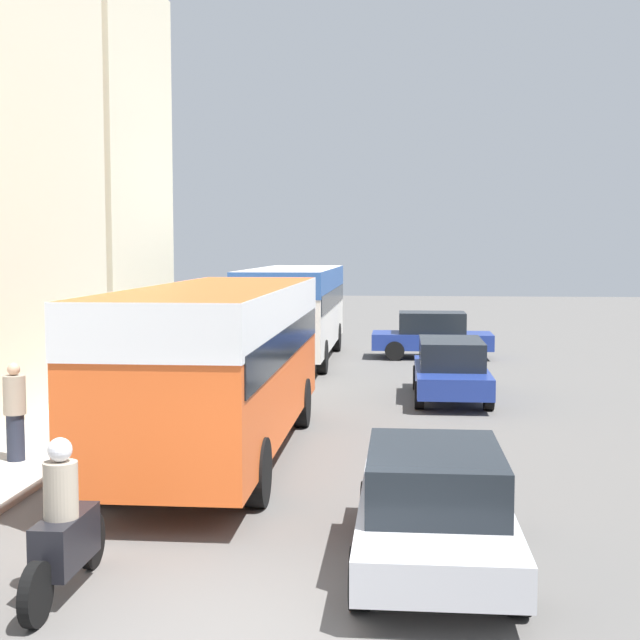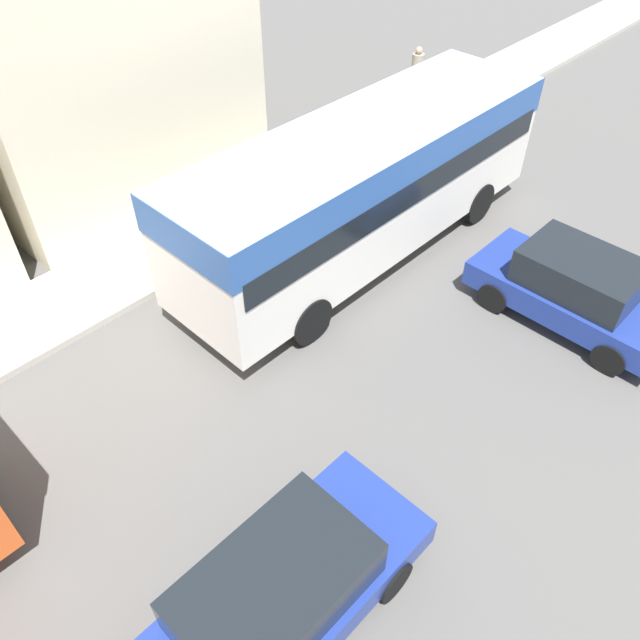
{
  "view_description": "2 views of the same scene",
  "coord_description": "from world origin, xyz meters",
  "px_view_note": "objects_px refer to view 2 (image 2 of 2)",
  "views": [
    {
      "loc": [
        1.53,
        -8.23,
        3.71
      ],
      "look_at": [
        -0.72,
        16.43,
        1.69
      ],
      "focal_mm": 50.0,
      "sensor_mm": 36.0,
      "label": 1
    },
    {
      "loc": [
        5.45,
        11.52,
        8.69
      ],
      "look_at": [
        0.36,
        16.78,
        1.8
      ],
      "focal_mm": 35.0,
      "sensor_mm": 36.0,
      "label": 2
    }
  ],
  "objects_px": {
    "car_crossing": "(575,289)",
    "car_far_curb": "(276,599)",
    "bus_following": "(365,175)",
    "pedestrian_walking_away": "(417,74)"
  },
  "relations": [
    {
      "from": "car_crossing",
      "to": "car_far_curb",
      "type": "height_order",
      "value": "car_crossing"
    },
    {
      "from": "car_crossing",
      "to": "bus_following",
      "type": "bearing_deg",
      "value": 104.41
    },
    {
      "from": "bus_following",
      "to": "car_crossing",
      "type": "bearing_deg",
      "value": 14.41
    },
    {
      "from": "bus_following",
      "to": "car_far_curb",
      "type": "bearing_deg",
      "value": -56.16
    },
    {
      "from": "car_crossing",
      "to": "car_far_curb",
      "type": "xyz_separation_m",
      "value": [
        0.18,
        -8.15,
        -0.03
      ]
    },
    {
      "from": "bus_following",
      "to": "car_far_curb",
      "type": "height_order",
      "value": "bus_following"
    },
    {
      "from": "bus_following",
      "to": "pedestrian_walking_away",
      "type": "height_order",
      "value": "bus_following"
    },
    {
      "from": "car_far_curb",
      "to": "car_crossing",
      "type": "bearing_deg",
      "value": -88.71
    },
    {
      "from": "bus_following",
      "to": "pedestrian_walking_away",
      "type": "bearing_deg",
      "value": 119.19
    },
    {
      "from": "car_far_curb",
      "to": "pedestrian_walking_away",
      "type": "relative_size",
      "value": 2.67
    }
  ]
}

